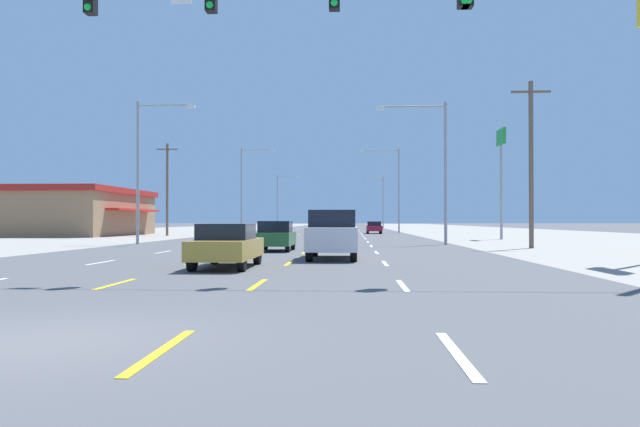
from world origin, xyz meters
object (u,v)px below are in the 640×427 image
sedan_center_turn_nearest (227,245)px  hatchback_center_turn_farthest (332,224)px  sedan_far_right_midfar (374,227)px  streetlight_right_row_0 (438,161)px  streetlight_right_row_2 (380,198)px  sedan_inner_right_far (346,226)px  streetlight_left_row_0 (144,162)px  streetlight_right_row_1 (395,184)px  suv_inner_right_near (333,234)px  hatchback_center_turn_mid (276,236)px  streetlight_left_row_1 (245,184)px  sedan_center_turn_farther (327,226)px  pole_sign_right_row_1 (501,156)px  streetlight_left_row_2 (279,198)px

sedan_center_turn_nearest → hatchback_center_turn_farthest: size_ratio=1.15×
sedan_far_right_midfar → streetlight_right_row_0: size_ratio=0.49×
streetlight_right_row_2 → hatchback_center_turn_farthest: bearing=130.8°
sedan_inner_right_far → streetlight_left_row_0: 47.20m
streetlight_right_row_2 → streetlight_right_row_1: bearing=-90.0°
streetlight_left_row_0 → suv_inner_right_near: bearing=-49.1°
hatchback_center_turn_mid → sedan_far_right_midfar: 42.76m
sedan_far_right_midfar → streetlight_right_row_1: 7.95m
sedan_far_right_midfar → streetlight_left_row_1: streetlight_left_row_1 is taller
streetlight_right_row_0 → streetlight_right_row_1: size_ratio=0.86×
sedan_inner_right_far → sedan_center_turn_farther: same height
hatchback_center_turn_farthest → streetlight_right_row_0: streetlight_right_row_0 is taller
streetlight_left_row_0 → hatchback_center_turn_farthest: bearing=83.7°
pole_sign_right_row_1 → streetlight_left_row_1: size_ratio=0.83×
hatchback_center_turn_mid → streetlight_left_row_2: (-9.93, 85.65, 5.12)m
streetlight_left_row_0 → streetlight_right_row_0: bearing=0.0°
streetlight_left_row_0 → streetlight_right_row_2: (19.39, 76.92, 0.35)m
sedan_center_turn_nearest → hatchback_center_turn_mid: bearing=88.7°
hatchback_center_turn_mid → streetlight_right_row_0: bearing=42.7°
streetlight_right_row_1 → streetlight_right_row_0: bearing=-90.0°
streetlight_left_row_1 → sedan_center_turn_farther: bearing=63.9°
hatchback_center_turn_mid → hatchback_center_turn_farthest: 96.80m
sedan_inner_right_far → streetlight_left_row_2: size_ratio=0.44×
streetlight_right_row_2 → streetlight_left_row_2: bearing=180.0°
sedan_inner_right_far → streetlight_right_row_0: size_ratio=0.49×
suv_inner_right_near → streetlight_right_row_1: streetlight_right_row_1 is taller
suv_inner_right_near → streetlight_left_row_2: bearing=98.1°
sedan_far_right_midfar → sedan_center_turn_farther: size_ratio=1.00×
hatchback_center_turn_mid → streetlight_left_row_1: 48.54m
suv_inner_right_near → hatchback_center_turn_mid: (-3.10, 6.30, -0.24)m
sedan_inner_right_far → streetlight_left_row_2: (-13.12, 31.82, 5.15)m
sedan_center_turn_farther → streetlight_left_row_1: streetlight_left_row_1 is taller
hatchback_center_turn_mid → streetlight_left_row_2: size_ratio=0.38×
suv_inner_right_near → streetlight_left_row_2: 93.00m
pole_sign_right_row_1 → hatchback_center_turn_mid: bearing=-129.0°
hatchback_center_turn_farthest → streetlight_right_row_1: 50.82m
suv_inner_right_near → sedan_center_turn_farther: 73.65m
pole_sign_right_row_1 → sedan_inner_right_far: bearing=111.3°
streetlight_left_row_0 → streetlight_right_row_1: size_ratio=0.88×
sedan_far_right_midfar → pole_sign_right_row_1: 24.92m
sedan_center_turn_nearest → sedan_inner_right_far: bearing=87.0°
pole_sign_right_row_1 → streetlight_left_row_2: streetlight_left_row_2 is taller
sedan_center_turn_nearest → streetlight_left_row_2: 97.40m
streetlight_right_row_1 → streetlight_right_row_2: size_ratio=1.08×
sedan_inner_right_far → pole_sign_right_row_1: pole_sign_right_row_1 is taller
sedan_far_right_midfar → hatchback_center_turn_farthest: bearing=97.1°
sedan_center_turn_nearest → sedan_far_right_midfar: same height
suv_inner_right_near → sedan_center_turn_nearest: bearing=-124.9°
sedan_center_turn_farther → streetlight_left_row_2: streetlight_left_row_2 is taller
sedan_inner_right_far → sedan_far_right_midfar: bearing=-73.5°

